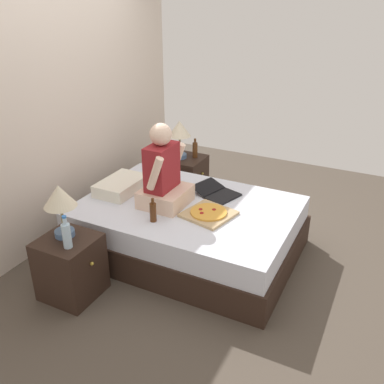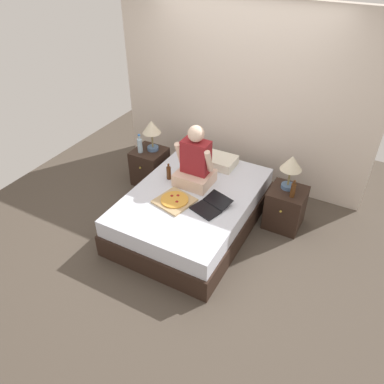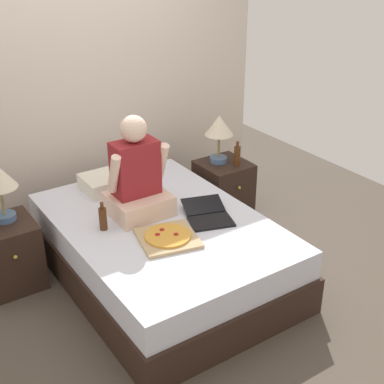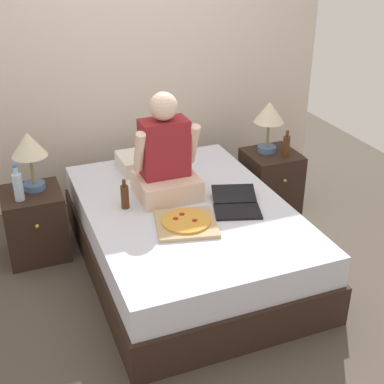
{
  "view_description": "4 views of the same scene",
  "coord_description": "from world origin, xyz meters",
  "views": [
    {
      "loc": [
        -3.17,
        -1.64,
        2.35
      ],
      "look_at": [
        -0.15,
        -0.12,
        0.73
      ],
      "focal_mm": 40.0,
      "sensor_mm": 36.0,
      "label": 1
    },
    {
      "loc": [
        1.75,
        -3.23,
        3.2
      ],
      "look_at": [
        0.11,
        -0.21,
        0.7
      ],
      "focal_mm": 35.0,
      "sensor_mm": 36.0,
      "label": 2
    },
    {
      "loc": [
        -1.76,
        -3.04,
        2.5
      ],
      "look_at": [
        0.12,
        -0.24,
        0.82
      ],
      "focal_mm": 50.0,
      "sensor_mm": 36.0,
      "label": 3
    },
    {
      "loc": [
        -1.2,
        -3.15,
        2.34
      ],
      "look_at": [
        -0.04,
        -0.21,
        0.72
      ],
      "focal_mm": 50.0,
      "sensor_mm": 36.0,
      "label": 4
    }
  ],
  "objects": [
    {
      "name": "beer_bottle",
      "position": [
        1.09,
        0.47,
        0.63
      ],
      "size": [
        0.06,
        0.06,
        0.23
      ],
      "color": "#512D14",
      "rests_on": "nightstand_right"
    },
    {
      "name": "water_bottle",
      "position": [
        -1.1,
        0.48,
        0.65
      ],
      "size": [
        0.07,
        0.07,
        0.28
      ],
      "color": "silver",
      "rests_on": "nightstand_left"
    },
    {
      "name": "pillow",
      "position": [
        -0.03,
        0.74,
        0.57
      ],
      "size": [
        0.52,
        0.34,
        0.12
      ],
      "primitive_type": "cube",
      "color": "silver",
      "rests_on": "bed"
    },
    {
      "name": "lamp_on_right_nightstand",
      "position": [
        0.99,
        0.62,
        0.86
      ],
      "size": [
        0.26,
        0.26,
        0.45
      ],
      "color": "#4C6B93",
      "rests_on": "nightstand_right"
    },
    {
      "name": "nightstand_left",
      "position": [
        -1.02,
        0.57,
        0.27
      ],
      "size": [
        0.44,
        0.47,
        0.53
      ],
      "color": "black",
      "rests_on": "ground"
    },
    {
      "name": "pizza_box",
      "position": [
        -0.1,
        -0.26,
        0.53
      ],
      "size": [
        0.48,
        0.48,
        0.05
      ],
      "color": "tan",
      "rests_on": "bed"
    },
    {
      "name": "nightstand_right",
      "position": [
        1.02,
        0.57,
        0.27
      ],
      "size": [
        0.44,
        0.47,
        0.53
      ],
      "color": "black",
      "rests_on": "ground"
    },
    {
      "name": "bed",
      "position": [
        0.0,
        0.0,
        0.25
      ],
      "size": [
        1.43,
        2.03,
        0.51
      ],
      "color": "black",
      "rests_on": "ground"
    },
    {
      "name": "lamp_on_left_nightstand",
      "position": [
        -0.98,
        0.62,
        0.86
      ],
      "size": [
        0.26,
        0.26,
        0.45
      ],
      "color": "#4C6B93",
      "rests_on": "nightstand_left"
    },
    {
      "name": "ground_plane",
      "position": [
        0.0,
        0.0,
        0.0
      ],
      "size": [
        5.68,
        5.68,
        0.0
      ],
      "primitive_type": "plane",
      "color": "#4C4238"
    },
    {
      "name": "wall_back",
      "position": [
        0.0,
        1.38,
        1.25
      ],
      "size": [
        3.68,
        0.12,
        2.5
      ],
      "primitive_type": "cube",
      "color": "beige",
      "rests_on": "ground"
    },
    {
      "name": "laptop",
      "position": [
        0.32,
        -0.17,
        0.53
      ],
      "size": [
        0.43,
        0.49,
        0.07
      ],
      "color": "black",
      "rests_on": "bed"
    },
    {
      "name": "beer_bottle_on_bed",
      "position": [
        -0.41,
        0.13,
        0.6
      ],
      "size": [
        0.06,
        0.06,
        0.22
      ],
      "color": "#4C2811",
      "rests_on": "bed"
    },
    {
      "name": "person_seated",
      "position": [
        -0.08,
        0.21,
        0.8
      ],
      "size": [
        0.47,
        0.4,
        0.78
      ],
      "color": "beige",
      "rests_on": "bed"
    }
  ]
}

